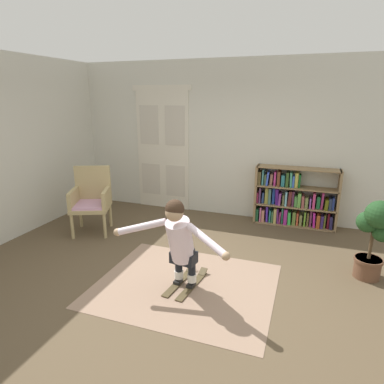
# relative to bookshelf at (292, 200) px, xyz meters

# --- Properties ---
(ground_plane) EXTENTS (7.20, 7.20, 0.00)m
(ground_plane) POSITION_rel_bookshelf_xyz_m (-1.26, -2.39, -0.46)
(ground_plane) COLOR brown
(back_wall) EXTENTS (6.00, 0.10, 2.90)m
(back_wall) POSITION_rel_bookshelf_xyz_m (-1.26, 0.21, 0.99)
(back_wall) COLOR beige
(back_wall) RESTS_ON ground
(side_wall_left) EXTENTS (0.10, 6.00, 2.90)m
(side_wall_left) POSITION_rel_bookshelf_xyz_m (-4.26, -1.99, 0.99)
(side_wall_left) COLOR beige
(side_wall_left) RESTS_ON ground
(double_door) EXTENTS (1.22, 0.05, 2.45)m
(double_door) POSITION_rel_bookshelf_xyz_m (-2.57, 0.15, 0.77)
(double_door) COLOR beige
(double_door) RESTS_ON ground
(rug) EXTENTS (2.14, 1.77, 0.01)m
(rug) POSITION_rel_bookshelf_xyz_m (-1.08, -2.53, -0.45)
(rug) COLOR #947761
(rug) RESTS_ON ground
(bookshelf) EXTENTS (1.42, 0.30, 1.05)m
(bookshelf) POSITION_rel_bookshelf_xyz_m (0.00, 0.00, 0.00)
(bookshelf) COLOR olive
(bookshelf) RESTS_ON ground
(wicker_chair) EXTENTS (0.79, 0.79, 1.10)m
(wicker_chair) POSITION_rel_bookshelf_xyz_m (-3.19, -1.43, 0.13)
(wicker_chair) COLOR tan
(wicker_chair) RESTS_ON ground
(potted_plant) EXTENTS (0.44, 0.43, 1.06)m
(potted_plant) POSITION_rel_bookshelf_xyz_m (1.06, -1.60, 0.19)
(potted_plant) COLOR brown
(potted_plant) RESTS_ON ground
(skis_pair) EXTENTS (0.36, 0.76, 0.07)m
(skis_pair) POSITION_rel_bookshelf_xyz_m (-1.08, -2.50, -0.43)
(skis_pair) COLOR #4B3E25
(skis_pair) RESTS_ON rug
(person_skier) EXTENTS (1.42, 0.65, 1.10)m
(person_skier) POSITION_rel_bookshelf_xyz_m (-1.10, -2.66, 0.22)
(person_skier) COLOR white
(person_skier) RESTS_ON skis_pair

